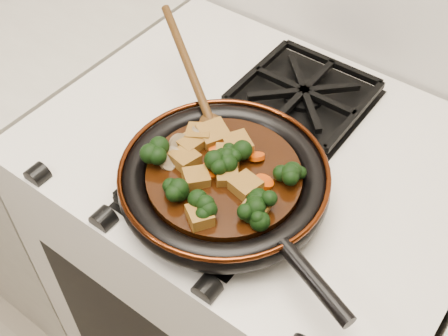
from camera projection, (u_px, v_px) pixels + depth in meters
The scene contains 35 objects.
stove at pixel (251, 278), 1.31m from camera, with size 0.76×0.60×0.90m, color silver.
burner_grate_front at pixel (211, 189), 0.88m from camera, with size 0.23×0.23×0.03m, color black, non-canonical shape.
burner_grate_back at pixel (303, 95), 1.03m from camera, with size 0.23×0.23×0.03m, color black, non-canonical shape.
skillet at pixel (225, 180), 0.86m from camera, with size 0.44×0.33×0.05m.
braising_sauce at pixel (224, 177), 0.86m from camera, with size 0.24×0.24×0.02m, color black.
tofu_cube_0 at pixel (190, 144), 0.88m from camera, with size 0.04×0.04×0.02m, color brown.
tofu_cube_1 at pixel (200, 216), 0.78m from camera, with size 0.04×0.03×0.02m, color brown.
tofu_cube_2 at pixel (227, 175), 0.84m from camera, with size 0.03×0.03×0.02m, color brown.
tofu_cube_3 at pixel (196, 178), 0.83m from camera, with size 0.04×0.03×0.02m, color brown.
tofu_cube_4 at pixel (228, 157), 0.86m from camera, with size 0.04×0.04×0.02m, color brown.
tofu_cube_5 at pixel (255, 209), 0.79m from camera, with size 0.03×0.03×0.02m, color brown.
tofu_cube_6 at pixel (238, 145), 0.87m from camera, with size 0.04×0.04×0.02m, color brown.
tofu_cube_7 at pixel (246, 186), 0.82m from camera, with size 0.04×0.04×0.02m, color brown.
tofu_cube_8 at pixel (214, 135), 0.89m from camera, with size 0.04×0.04×0.02m, color brown.
tofu_cube_9 at pixel (199, 135), 0.89m from camera, with size 0.04×0.04×0.02m, color brown.
tofu_cube_10 at pixel (185, 159), 0.86m from camera, with size 0.04×0.04×0.02m, color brown.
broccoli_floret_0 at pixel (221, 170), 0.84m from camera, with size 0.06×0.06×0.05m, color black, non-canonical shape.
broccoli_floret_1 at pixel (254, 218), 0.78m from camera, with size 0.06×0.06×0.05m, color black, non-canonical shape.
broccoli_floret_2 at pixel (204, 207), 0.79m from camera, with size 0.06×0.06×0.05m, color black, non-canonical shape.
broccoli_floret_3 at pixel (256, 205), 0.79m from camera, with size 0.06×0.06×0.06m, color black, non-canonical shape.
broccoli_floret_4 at pixel (290, 176), 0.83m from camera, with size 0.06×0.06×0.05m, color black, non-canonical shape.
broccoli_floret_5 at pixel (232, 157), 0.85m from camera, with size 0.06×0.06×0.05m, color black, non-canonical shape.
broccoli_floret_6 at pixel (177, 189), 0.81m from camera, with size 0.06×0.06×0.05m, color black, non-canonical shape.
broccoli_floret_7 at pixel (161, 155), 0.85m from camera, with size 0.06×0.06×0.06m, color black, non-canonical shape.
carrot_coin_0 at pixel (256, 157), 0.86m from camera, with size 0.03×0.03×0.01m, color #BD3A05.
carrot_coin_1 at pixel (207, 127), 0.91m from camera, with size 0.03×0.03×0.01m, color #BD3A05.
carrot_coin_2 at pixel (264, 182), 0.83m from camera, with size 0.03×0.03×0.01m, color #BD3A05.
carrot_coin_3 at pixel (211, 170), 0.85m from camera, with size 0.03×0.03×0.01m, color #BD3A05.
carrot_coin_4 at pixel (218, 149), 0.87m from camera, with size 0.03×0.03×0.01m, color #BD3A05.
mushroom_slice_0 at pixel (170, 158), 0.86m from camera, with size 0.04×0.04×0.01m, color olive.
mushroom_slice_1 at pixel (180, 145), 0.88m from camera, with size 0.04×0.04×0.01m, color olive.
mushroom_slice_2 at pixel (254, 209), 0.79m from camera, with size 0.04×0.04×0.01m, color olive.
mushroom_slice_3 at pixel (169, 160), 0.86m from camera, with size 0.04×0.04×0.01m, color olive.
mushroom_slice_4 at pixel (200, 134), 0.89m from camera, with size 0.03×0.03×0.01m, color olive.
wooden_spoon at pixel (197, 88), 0.94m from camera, with size 0.15×0.11×0.26m.
Camera 1 is at (0.35, 1.11, 1.60)m, focal length 45.00 mm.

